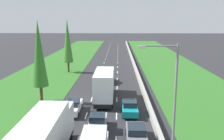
{
  "coord_description": "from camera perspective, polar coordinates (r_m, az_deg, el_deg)",
  "views": [
    {
      "loc": [
        1.91,
        0.52,
        10.8
      ],
      "look_at": [
        0.6,
        51.48,
        0.42
      ],
      "focal_mm": 39.27,
      "sensor_mm": 36.0,
      "label": 1
    }
  ],
  "objects": [
    {
      "name": "ground_plane",
      "position": [
        60.48,
        -0.36,
        1.23
      ],
      "size": [
        300.0,
        300.0,
        0.0
      ],
      "primitive_type": "plane",
      "color": "#28282B",
      "rests_on": "ground"
    },
    {
      "name": "grass_verge_left",
      "position": [
        62.18,
        -12.1,
        1.27
      ],
      "size": [
        14.0,
        140.0,
        0.04
      ],
      "primitive_type": "cube",
      "color": "#2D6623",
      "rests_on": "ground"
    },
    {
      "name": "grass_verge_right",
      "position": [
        61.72,
        13.08,
        1.15
      ],
      "size": [
        14.0,
        140.0,
        0.04
      ],
      "primitive_type": "cube",
      "color": "#2D6623",
      "rests_on": "ground"
    },
    {
      "name": "median_barrier",
      "position": [
        60.5,
        5.04,
        1.6
      ],
      "size": [
        0.44,
        120.0,
        0.85
      ],
      "primitive_type": "cube",
      "color": "#9E9B93",
      "rests_on": "ground"
    },
    {
      "name": "lane_markings",
      "position": [
        60.48,
        -0.36,
        1.24
      ],
      "size": [
        3.64,
        116.0,
        0.01
      ],
      "color": "white",
      "rests_on": "ground"
    },
    {
      "name": "grey_sedan_right_lane",
      "position": [
        22.72,
        5.67,
        -14.63
      ],
      "size": [
        1.82,
        4.5,
        1.64
      ],
      "color": "slate",
      "rests_on": "ground"
    },
    {
      "name": "silver_hatchback_centre_lane",
      "position": [
        24.98,
        -3.33,
        -12.01
      ],
      "size": [
        1.74,
        3.9,
        1.72
      ],
      "color": "silver",
      "rests_on": "ground"
    },
    {
      "name": "teal_sedan_right_lane",
      "position": [
        29.07,
        4.14,
        -8.61
      ],
      "size": [
        1.82,
        4.5,
        1.64
      ],
      "color": "teal",
      "rests_on": "ground"
    },
    {
      "name": "white_box_truck_centre_lane",
      "position": [
        33.56,
        -1.74,
        -3.37
      ],
      "size": [
        2.46,
        9.4,
        4.18
      ],
      "color": "black",
      "rests_on": "ground"
    },
    {
      "name": "white_box_truck_left_lane",
      "position": [
        19.58,
        -15.06,
        -15.01
      ],
      "size": [
        2.46,
        9.4,
        4.18
      ],
      "color": "black",
      "rests_on": "ground"
    },
    {
      "name": "white_sedan_left_lane",
      "position": [
        29.59,
        -9.14,
        -8.37
      ],
      "size": [
        1.82,
        4.5,
        1.64
      ],
      "color": "white",
      "rests_on": "ground"
    },
    {
      "name": "silver_sedan_centre_lane",
      "position": [
        43.16,
        -0.84,
        -1.87
      ],
      "size": [
        1.82,
        4.5,
        1.64
      ],
      "color": "silver",
      "rests_on": "ground"
    },
    {
      "name": "poplar_tree_second",
      "position": [
        33.28,
        -16.63,
        3.57
      ],
      "size": [
        2.07,
        2.07,
        10.86
      ],
      "color": "#4C3823",
      "rests_on": "ground"
    },
    {
      "name": "poplar_tree_third",
      "position": [
        51.56,
        -10.31,
        6.63
      ],
      "size": [
        2.08,
        2.08,
        11.04
      ],
      "color": "#4C3823",
      "rests_on": "ground"
    },
    {
      "name": "street_light_mast",
      "position": [
        20.3,
        13.62,
        -4.74
      ],
      "size": [
        3.2,
        0.28,
        9.0
      ],
      "color": "gray",
      "rests_on": "ground"
    }
  ]
}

